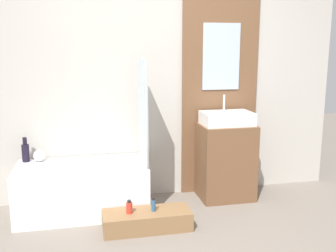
{
  "coord_description": "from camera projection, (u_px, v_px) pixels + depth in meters",
  "views": [
    {
      "loc": [
        -0.72,
        -2.57,
        1.62
      ],
      "look_at": [
        0.01,
        0.72,
        0.94
      ],
      "focal_mm": 42.0,
      "sensor_mm": 36.0,
      "label": 1
    }
  ],
  "objects": [
    {
      "name": "wall_tiled_back",
      "position": [
        150.0,
        78.0,
        4.19
      ],
      "size": [
        4.2,
        0.06,
        2.6
      ],
      "primitive_type": "cube",
      "color": "#B7B2A8",
      "rests_on": "ground_plane"
    },
    {
      "name": "wall_wood_accent",
      "position": [
        220.0,
        76.0,
        4.3
      ],
      "size": [
        0.86,
        0.04,
        2.6
      ],
      "color": "brown",
      "rests_on": "ground_plane"
    },
    {
      "name": "bathtub",
      "position": [
        82.0,
        189.0,
        3.88
      ],
      "size": [
        1.25,
        0.65,
        0.49
      ],
      "color": "white",
      "rests_on": "ground_plane"
    },
    {
      "name": "glass_shower_screen",
      "position": [
        142.0,
        112.0,
        3.78
      ],
      "size": [
        0.01,
        0.44,
        1.03
      ],
      "primitive_type": "cube",
      "color": "silver",
      "rests_on": "bathtub"
    },
    {
      "name": "wooden_step_bench",
      "position": [
        147.0,
        220.0,
        3.55
      ],
      "size": [
        0.79,
        0.31,
        0.17
      ],
      "primitive_type": "cube",
      "color": "olive",
      "rests_on": "ground_plane"
    },
    {
      "name": "vanity_cabinet",
      "position": [
        226.0,
        161.0,
        4.25
      ],
      "size": [
        0.57,
        0.44,
        0.81
      ],
      "primitive_type": "cube",
      "color": "brown",
      "rests_on": "ground_plane"
    },
    {
      "name": "sink",
      "position": [
        227.0,
        118.0,
        4.16
      ],
      "size": [
        0.53,
        0.35,
        0.31
      ],
      "color": "white",
      "rests_on": "vanity_cabinet"
    },
    {
      "name": "vase_tall_dark",
      "position": [
        26.0,
        152.0,
        3.93
      ],
      "size": [
        0.07,
        0.07,
        0.25
      ],
      "color": "black",
      "rests_on": "bathtub"
    },
    {
      "name": "vase_round_light",
      "position": [
        39.0,
        156.0,
        3.94
      ],
      "size": [
        0.12,
        0.12,
        0.12
      ],
      "primitive_type": "sphere",
      "color": "silver",
      "rests_on": "bathtub"
    },
    {
      "name": "bottle_soap_primary",
      "position": [
        129.0,
        207.0,
        3.49
      ],
      "size": [
        0.06,
        0.06,
        0.12
      ],
      "color": "red",
      "rests_on": "wooden_step_bench"
    },
    {
      "name": "bottle_soap_secondary",
      "position": [
        153.0,
        205.0,
        3.54
      ],
      "size": [
        0.04,
        0.04,
        0.13
      ],
      "color": "#2D567A",
      "rests_on": "wooden_step_bench"
    }
  ]
}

